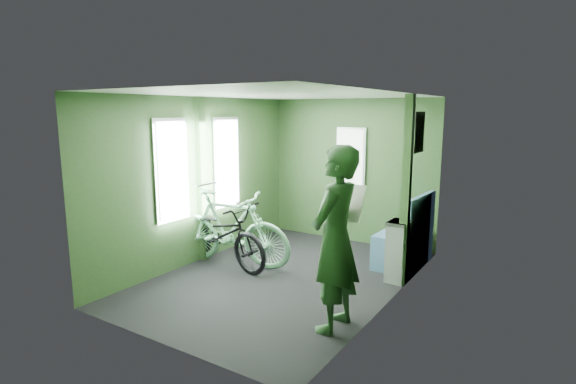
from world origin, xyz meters
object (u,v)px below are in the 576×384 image
bicycle_black (223,265)px  passenger (335,239)px  waste_box (398,251)px  bicycle_mint (230,266)px  bench_seat (405,244)px

bicycle_black → passenger: bearing=-100.3°
bicycle_black → passenger: (2.13, -0.81, 0.90)m
passenger → waste_box: (0.11, 1.54, -0.52)m
bicycle_mint → passenger: bearing=-120.5°
bicycle_mint → bench_seat: bench_seat is taller
bicycle_black → bench_seat: 2.53m
bicycle_mint → bench_seat: size_ratio=1.79×
passenger → bicycle_black: bearing=-111.1°
bicycle_black → passenger: passenger is taller
bicycle_black → bicycle_mint: size_ratio=0.95×
bicycle_black → waste_box: size_ratio=2.23×
bicycle_black → passenger: size_ratio=0.95×
waste_box → bench_seat: 0.64m
bicycle_black → waste_box: 2.38m
passenger → bench_seat: bearing=179.8°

